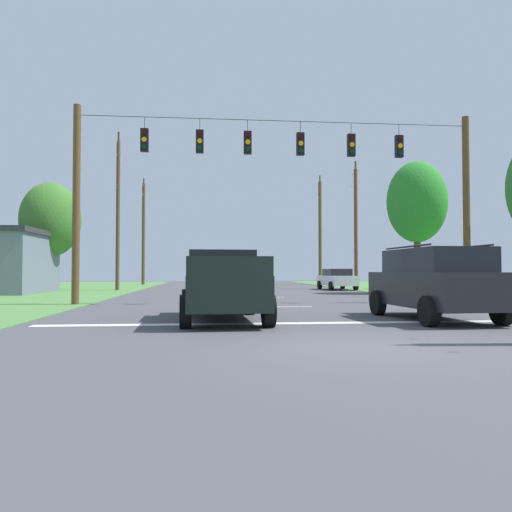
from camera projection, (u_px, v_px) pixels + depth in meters
The scene contains 19 objects.
ground_plane at pixel (358, 346), 9.11m from camera, with size 120.00×120.00×0.00m, color #47474C.
stop_bar_stripe at pixel (312, 323), 13.07m from camera, with size 14.18×0.45×0.01m, color white.
lane_dash_0 at pixel (280, 307), 19.04m from camera, with size 0.15×2.50×0.01m, color white.
lane_dash_1 at pixel (260, 297), 25.92m from camera, with size 0.15×2.50×0.01m, color white.
lane_dash_2 at pixel (249, 291), 33.21m from camera, with size 0.15×2.50×0.01m, color white.
lane_dash_3 at pixel (242, 288), 39.94m from camera, with size 0.15×2.50×0.01m, color white.
lane_dash_4 at pixel (237, 286), 46.24m from camera, with size 0.15×2.50×0.01m, color white.
overhead_signal_span at pixel (278, 191), 20.99m from camera, with size 16.81×0.31×8.12m.
pickup_truck at pixel (222, 285), 13.95m from camera, with size 2.44×5.47×1.95m.
suv_black at pixel (434, 282), 13.99m from camera, with size 2.40×4.89×2.05m.
distant_car_crossing_white at pixel (337, 279), 36.48m from camera, with size 2.23×4.40×1.52m.
distant_car_oncoming at pixel (245, 281), 29.79m from camera, with size 2.03×4.30×1.52m.
distant_car_far_parked at pixel (405, 279), 36.61m from camera, with size 4.40×2.21×1.52m.
utility_pole_mid_right at pixel (356, 225), 38.28m from camera, with size 0.29×1.99×9.81m.
utility_pole_far_right at pixel (320, 231), 50.62m from camera, with size 0.34×1.80×11.07m.
utility_pole_mid_left at pixel (118, 211), 35.16m from camera, with size 0.27×1.79×11.20m.
utility_pole_far_left at pixel (143, 232), 49.27m from camera, with size 0.32×1.56×10.53m.
tree_roadside_far_right at pixel (51, 220), 33.25m from camera, with size 3.93×3.93×7.25m.
tree_roadside_left at pixel (417, 202), 30.56m from camera, with size 3.61×3.61×8.08m.
Camera 1 is at (-2.73, -8.94, 1.36)m, focal length 35.12 mm.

